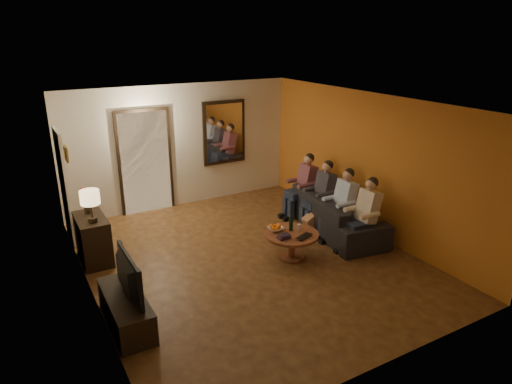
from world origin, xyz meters
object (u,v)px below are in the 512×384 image
person_a (365,217)px  wine_bottle (291,222)px  tv_stand (126,310)px  tv (122,277)px  bowl (276,229)px  table_lamp (91,206)px  dresser (93,239)px  laptop (307,238)px  dog (314,218)px  sofa (335,212)px  coffee_table (291,245)px  person_d (304,188)px  person_c (322,196)px  person_b (342,206)px

person_a → wine_bottle: size_ratio=3.87×
tv_stand → tv: bearing=-90.0°
bowl → wine_bottle: bearing=-27.6°
table_lamp → dresser: bearing=90.0°
tv_stand → laptop: laptop is taller
dog → bowl: (-1.13, -0.44, 0.20)m
tv → wine_bottle: (2.94, 0.59, -0.10)m
sofa → wine_bottle: size_ratio=7.79×
sofa → person_a: bearing=-177.1°
coffee_table → wine_bottle: size_ratio=2.91×
tv_stand → bowl: 2.82m
person_a → wine_bottle: bearing=159.8°
dresser → table_lamp: 0.69m
wine_bottle → tv: bearing=-168.7°
table_lamp → person_d: (4.15, 0.14, -0.44)m
dog → bowl: size_ratio=2.16×
dog → laptop: (-0.85, -0.94, 0.18)m
tv_stand → table_lamp: bearing=90.0°
person_c → laptop: size_ratio=3.65×
dog → wine_bottle: wine_bottle is taller
table_lamp → bowl: 2.98m
sofa → person_d: bearing=15.5°
dresser → bowl: bearing=-25.9°
person_d → laptop: bearing=-123.8°
dresser → person_a: person_a is taller
person_c → wine_bottle: size_ratio=3.87×
person_c → person_d: same height
dog → tv_stand: bearing=-170.5°
tv_stand → wine_bottle: 3.03m
person_d → bowl: (-1.44, -1.23, -0.12)m
person_d → laptop: (-1.16, -1.73, -0.14)m
person_c → wine_bottle: (-1.21, -0.75, 0.01)m
dresser → coffee_table: 3.28m
sofa → person_d: (-0.10, 0.90, 0.25)m
bowl → table_lamp: bearing=158.0°
table_lamp → bowl: table_lamp is taller
wine_bottle → dog: bearing=31.9°
tv_stand → person_b: 4.24m
wine_bottle → person_c: bearing=31.9°
dresser → tv: (0.00, -2.02, 0.32)m
person_c → coffee_table: size_ratio=1.33×
table_lamp → person_a: 4.49m
table_lamp → coffee_table: table_lamp is taller
tv → sofa: bearing=-76.2°
table_lamp → dog: (3.84, -0.65, -0.76)m
table_lamp → dog: table_lamp is taller
tv → person_a: size_ratio=0.82×
person_b → bowl: 1.45m
person_a → sofa: bearing=83.7°
table_lamp → person_c: (4.15, -0.46, -0.44)m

